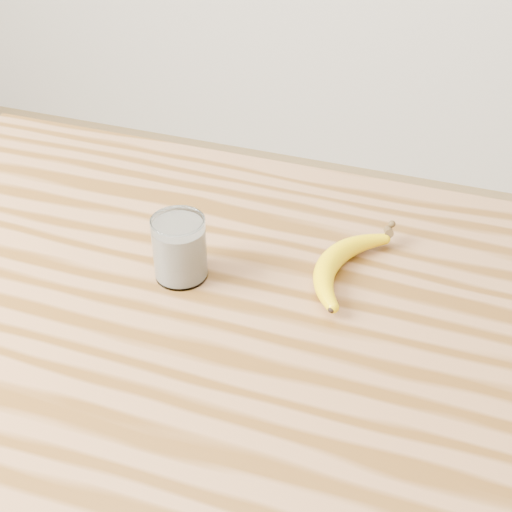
% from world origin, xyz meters
% --- Properties ---
extents(table, '(1.20, 0.80, 0.90)m').
position_xyz_m(table, '(0.00, 0.00, 0.77)').
color(table, '#91623C').
rests_on(table, ground).
extents(smoothie_glass, '(0.08, 0.08, 0.10)m').
position_xyz_m(smoothie_glass, '(-0.03, 0.03, 0.95)').
color(smoothie_glass, white).
rests_on(smoothie_glass, table).
extents(banana, '(0.15, 0.29, 0.03)m').
position_xyz_m(banana, '(0.17, 0.11, 0.92)').
color(banana, '#E5B703').
rests_on(banana, table).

